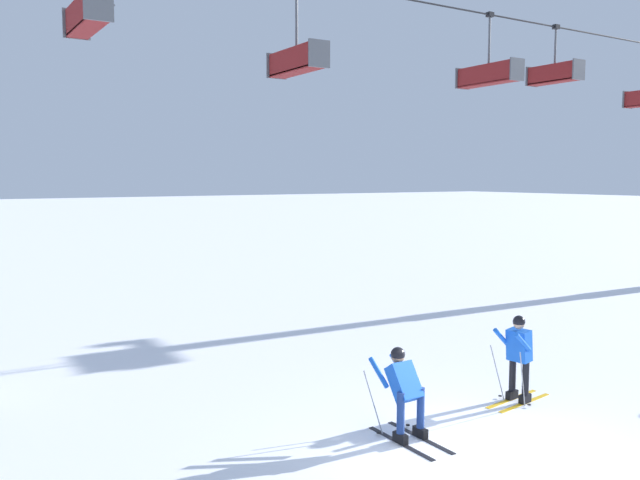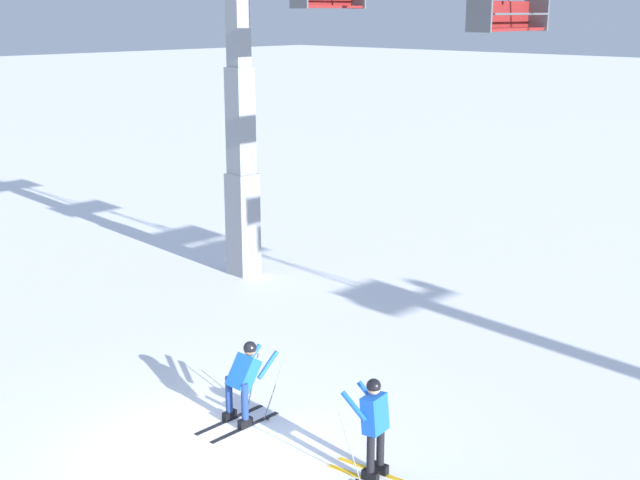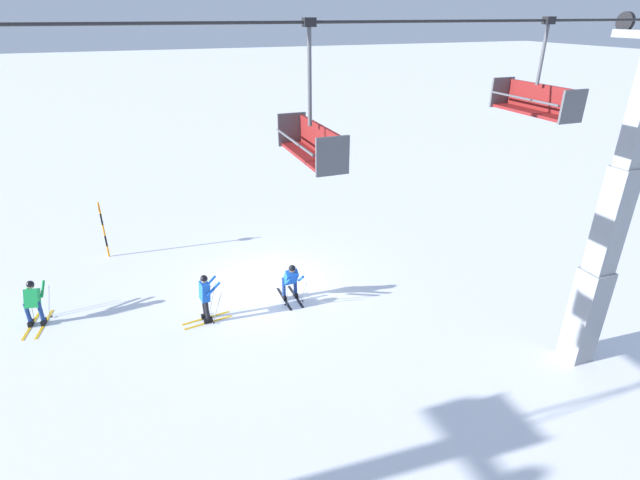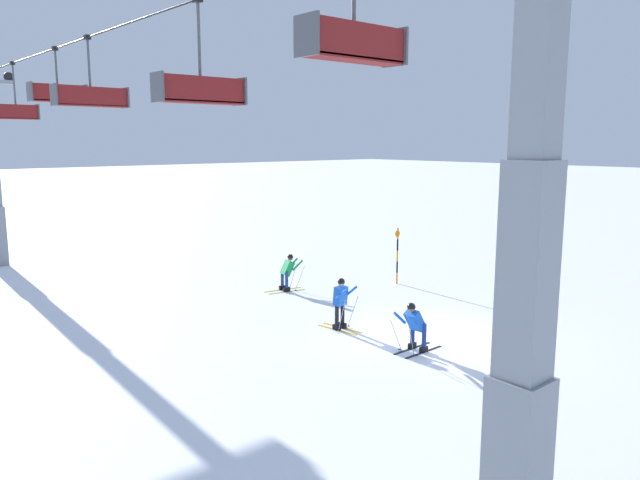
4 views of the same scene
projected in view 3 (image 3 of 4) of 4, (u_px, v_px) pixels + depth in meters
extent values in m
plane|color=white|center=(268.00, 286.00, 18.01)|extent=(260.00, 260.00, 0.00)
cube|color=black|center=(296.00, 296.00, 17.31)|extent=(0.11, 1.59, 0.01)
cube|color=black|center=(296.00, 294.00, 17.27)|extent=(0.11, 0.28, 0.16)
cylinder|color=navy|center=(295.00, 284.00, 17.09)|extent=(0.13, 0.13, 0.68)
cube|color=black|center=(284.00, 299.00, 17.17)|extent=(0.11, 1.59, 0.01)
cube|color=black|center=(284.00, 297.00, 17.13)|extent=(0.11, 0.28, 0.16)
cylinder|color=navy|center=(284.00, 287.00, 16.95)|extent=(0.13, 0.13, 0.68)
cube|color=blue|center=(291.00, 277.00, 16.69)|extent=(0.43, 0.57, 0.67)
sphere|color=#997051|center=(292.00, 269.00, 16.38)|extent=(0.23, 0.23, 0.23)
sphere|color=black|center=(292.00, 268.00, 16.36)|extent=(0.24, 0.24, 0.24)
cylinder|color=blue|center=(301.00, 279.00, 16.40)|extent=(0.09, 0.51, 0.44)
cylinder|color=gray|center=(303.00, 294.00, 16.63)|extent=(0.15, 0.48, 1.17)
cylinder|color=black|center=(303.00, 301.00, 16.96)|extent=(0.07, 0.07, 0.01)
cylinder|color=blue|center=(288.00, 281.00, 16.24)|extent=(0.09, 0.51, 0.44)
cylinder|color=gray|center=(288.00, 297.00, 16.44)|extent=(0.13, 0.49, 1.17)
cylinder|color=black|center=(285.00, 305.00, 16.74)|extent=(0.07, 0.07, 0.01)
cube|color=gray|center=(585.00, 315.00, 13.70)|extent=(0.71, 0.71, 2.90)
cube|color=gray|center=(611.00, 222.00, 12.45)|extent=(0.59, 0.59, 2.90)
cylinder|color=black|center=(625.00, 22.00, 11.31)|extent=(0.10, 0.44, 0.44)
cube|color=black|center=(549.00, 20.00, 9.34)|extent=(0.20, 0.16, 0.14)
cylinder|color=#4C4F54|center=(543.00, 53.00, 9.60)|extent=(0.07, 0.07, 1.20)
cube|color=maroon|center=(532.00, 112.00, 10.09)|extent=(0.45, 1.99, 0.06)
cube|color=maroon|center=(542.00, 98.00, 10.04)|extent=(0.06, 1.99, 0.55)
cylinder|color=#4C4F54|center=(523.00, 98.00, 9.86)|extent=(0.04, 1.89, 0.04)
cube|color=#4C4F54|center=(573.00, 107.00, 9.14)|extent=(0.57, 0.05, 0.63)
cube|color=#4C4F54|center=(502.00, 92.00, 10.81)|extent=(0.57, 0.05, 0.63)
cube|color=black|center=(309.00, 22.00, 7.73)|extent=(0.20, 0.16, 0.14)
cylinder|color=#4C4F54|center=(310.00, 76.00, 8.09)|extent=(0.07, 0.07, 1.66)
cube|color=maroon|center=(310.00, 156.00, 8.68)|extent=(0.45, 2.09, 0.06)
cube|color=maroon|center=(320.00, 140.00, 8.63)|extent=(0.06, 2.09, 0.55)
cylinder|color=#4C4F54|center=(294.00, 141.00, 8.45)|extent=(0.04, 1.99, 0.04)
cube|color=#4C4F54|center=(333.00, 156.00, 7.68)|extent=(0.57, 0.05, 0.63)
cube|color=#4C4F54|center=(292.00, 129.00, 9.44)|extent=(0.57, 0.05, 0.63)
cylinder|color=orange|center=(108.00, 251.00, 20.06)|extent=(0.07, 0.07, 0.48)
cylinder|color=black|center=(106.00, 241.00, 19.85)|extent=(0.07, 0.07, 0.48)
cylinder|color=orange|center=(104.00, 230.00, 19.65)|extent=(0.07, 0.07, 0.48)
cylinder|color=black|center=(101.00, 219.00, 19.44)|extent=(0.07, 0.07, 0.48)
cylinder|color=orange|center=(99.00, 208.00, 19.23)|extent=(0.07, 0.07, 0.48)
cylinder|color=orange|center=(99.00, 208.00, 19.23)|extent=(0.02, 0.28, 0.28)
cube|color=yellow|center=(206.00, 318.00, 16.09)|extent=(1.59, 0.31, 0.01)
cube|color=black|center=(206.00, 316.00, 16.05)|extent=(0.29, 0.15, 0.16)
cylinder|color=black|center=(204.00, 304.00, 15.84)|extent=(0.13, 0.13, 0.81)
cube|color=yellow|center=(208.00, 322.00, 15.86)|extent=(1.59, 0.31, 0.01)
cube|color=black|center=(208.00, 320.00, 15.82)|extent=(0.29, 0.15, 0.16)
cylinder|color=black|center=(207.00, 308.00, 15.62)|extent=(0.13, 0.13, 0.81)
cube|color=blue|center=(205.00, 291.00, 15.51)|extent=(0.37, 0.46, 0.63)
sphere|color=tan|center=(204.00, 280.00, 15.34)|extent=(0.22, 0.22, 0.22)
sphere|color=black|center=(204.00, 279.00, 15.33)|extent=(0.24, 0.24, 0.24)
cylinder|color=blue|center=(209.00, 283.00, 15.74)|extent=(0.50, 0.15, 0.43)
cylinder|color=gray|center=(212.00, 300.00, 16.10)|extent=(0.37, 0.17, 1.16)
cylinder|color=black|center=(208.00, 313.00, 16.27)|extent=(0.07, 0.07, 0.01)
cylinder|color=blue|center=(214.00, 289.00, 15.38)|extent=(0.50, 0.15, 0.43)
cylinder|color=gray|center=(217.00, 308.00, 15.66)|extent=(0.40, 0.06, 1.16)
cylinder|color=black|center=(214.00, 323.00, 15.76)|extent=(0.07, 0.07, 0.01)
cube|color=yellow|center=(32.00, 325.00, 15.72)|extent=(0.40, 1.65, 0.01)
cube|color=black|center=(31.00, 323.00, 15.68)|extent=(0.16, 0.30, 0.16)
cylinder|color=navy|center=(28.00, 312.00, 15.51)|extent=(0.13, 0.13, 0.66)
cube|color=yellow|center=(44.00, 324.00, 15.78)|extent=(0.40, 1.65, 0.01)
cube|color=black|center=(44.00, 322.00, 15.75)|extent=(0.16, 0.30, 0.16)
cylinder|color=navy|center=(41.00, 311.00, 15.57)|extent=(0.13, 0.13, 0.66)
cube|color=green|center=(32.00, 298.00, 15.48)|extent=(0.51, 0.58, 0.66)
sphere|color=#997051|center=(30.00, 285.00, 15.43)|extent=(0.22, 0.22, 0.22)
sphere|color=black|center=(30.00, 284.00, 15.41)|extent=(0.24, 0.24, 0.24)
cylinder|color=green|center=(28.00, 290.00, 15.70)|extent=(0.18, 0.50, 0.43)
cylinder|color=gray|center=(31.00, 305.00, 15.99)|extent=(0.05, 0.48, 1.14)
cylinder|color=black|center=(31.00, 318.00, 16.00)|extent=(0.07, 0.07, 0.01)
cylinder|color=green|center=(43.00, 289.00, 15.78)|extent=(0.18, 0.50, 0.43)
cylinder|color=gray|center=(49.00, 304.00, 16.08)|extent=(0.22, 0.44, 1.14)
cylinder|color=black|center=(52.00, 316.00, 16.10)|extent=(0.07, 0.07, 0.01)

